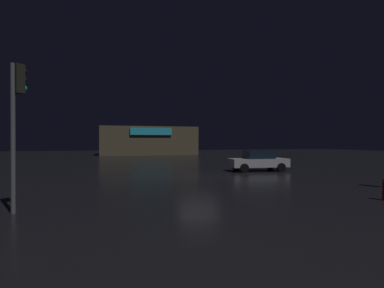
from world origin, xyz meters
name	(u,v)px	position (x,y,z in m)	size (l,w,h in m)	color
ground_plane	(199,177)	(0.00, 0.00, 0.00)	(120.00, 120.00, 0.00)	black
store_building	(148,141)	(0.63, 33.49, 2.39)	(16.06, 8.69, 4.78)	brown
traffic_signal_opposite	(17,106)	(-7.96, -7.34, 3.26)	(0.42, 0.42, 4.54)	#595B60
car_near	(258,161)	(5.28, 2.15, 0.78)	(4.42, 2.20, 1.54)	#B7B7BF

